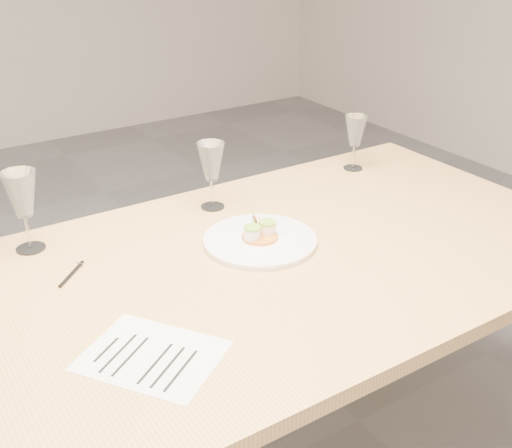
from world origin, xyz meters
TOP-DOWN VIEW (x-y plane):
  - dining_table at (0.00, 0.00)m, footprint 2.40×1.00m
  - dinner_plate at (0.32, 0.08)m, footprint 0.31×0.31m
  - recipe_sheet at (-0.14, -0.21)m, footprint 0.33×0.34m
  - ballpoint_pen at (-0.17, 0.19)m, footprint 0.09×0.09m
  - wine_glass_0 at (-0.21, 0.39)m, footprint 0.09×0.09m
  - wine_glass_1 at (0.33, 0.35)m, footprint 0.08×0.08m
  - wine_glass_2 at (0.89, 0.37)m, footprint 0.08×0.08m

SIDE VIEW (x-z plane):
  - dining_table at x=0.00m, z-range 0.31..1.06m
  - recipe_sheet at x=-0.14m, z-range 0.75..0.75m
  - ballpoint_pen at x=-0.17m, z-range 0.75..0.76m
  - dinner_plate at x=0.32m, z-range 0.72..0.80m
  - wine_glass_2 at x=0.89m, z-range 0.79..0.98m
  - wine_glass_1 at x=0.33m, z-range 0.79..1.00m
  - wine_glass_0 at x=-0.21m, z-range 0.79..1.01m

